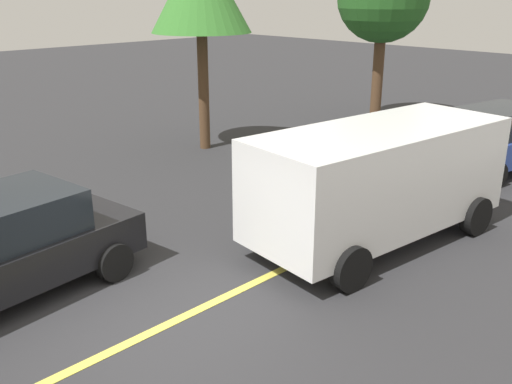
% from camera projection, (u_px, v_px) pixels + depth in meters
% --- Properties ---
extents(ground_plane, '(80.00, 80.00, 0.00)m').
position_uv_depth(ground_plane, '(150.00, 333.00, 7.91)').
color(ground_plane, '#2D2D30').
extents(lane_marking_centre, '(28.00, 0.16, 0.01)m').
position_uv_depth(lane_marking_centre, '(293.00, 264.00, 9.89)').
color(lane_marking_centre, '#E0D14C').
extents(white_van, '(5.39, 2.72, 2.20)m').
position_uv_depth(white_van, '(380.00, 177.00, 10.43)').
color(white_van, white).
rests_on(white_van, ground_plane).
extents(car_blue_crossing, '(4.65, 2.61, 1.68)m').
position_uv_depth(car_blue_crossing, '(503.00, 139.00, 14.84)').
color(car_blue_crossing, '#2D479E').
rests_on(car_blue_crossing, ground_plane).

